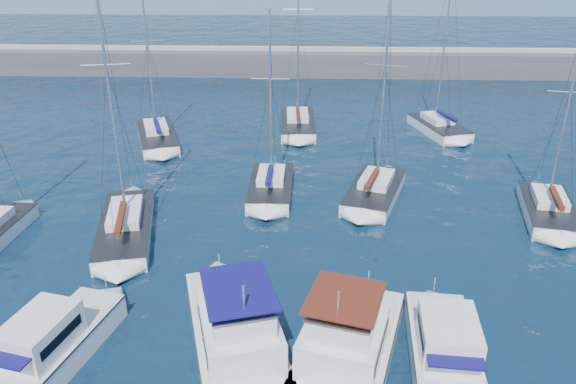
{
  "coord_description": "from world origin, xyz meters",
  "views": [
    {
      "loc": [
        1.42,
        -22.7,
        17.07
      ],
      "look_at": [
        0.33,
        7.66,
        3.0
      ],
      "focal_mm": 35.0,
      "sensor_mm": 36.0,
      "label": 1
    }
  ],
  "objects_px": {
    "sailboat_mid_b": "(126,227)",
    "sailboat_mid_c": "(271,187)",
    "sailboat_back_b": "(298,123)",
    "motor_yacht_port_outer": "(54,345)",
    "sailboat_mid_d": "(375,191)",
    "motor_yacht_stbd_outer": "(444,348)",
    "motor_yacht_port_inner": "(237,337)",
    "sailboat_back_c": "(439,127)",
    "sailboat_back_a": "(157,136)",
    "motor_yacht_stbd_inner": "(346,348)",
    "sailboat_mid_e": "(549,210)"
  },
  "relations": [
    {
      "from": "sailboat_back_a",
      "to": "motor_yacht_port_inner",
      "type": "bearing_deg",
      "value": -88.52
    },
    {
      "from": "sailboat_mid_b",
      "to": "sailboat_back_b",
      "type": "bearing_deg",
      "value": 51.96
    },
    {
      "from": "motor_yacht_stbd_outer",
      "to": "sailboat_mid_c",
      "type": "relative_size",
      "value": 0.53
    },
    {
      "from": "sailboat_mid_b",
      "to": "sailboat_back_a",
      "type": "distance_m",
      "value": 17.12
    },
    {
      "from": "motor_yacht_stbd_inner",
      "to": "sailboat_mid_b",
      "type": "distance_m",
      "value": 17.24
    },
    {
      "from": "sailboat_mid_e",
      "to": "sailboat_back_c",
      "type": "bearing_deg",
      "value": 113.21
    },
    {
      "from": "motor_yacht_port_inner",
      "to": "sailboat_mid_d",
      "type": "relative_size",
      "value": 0.71
    },
    {
      "from": "sailboat_mid_b",
      "to": "sailboat_back_c",
      "type": "xyz_separation_m",
      "value": [
        23.47,
        20.54,
        0.0
      ]
    },
    {
      "from": "motor_yacht_port_outer",
      "to": "sailboat_mid_d",
      "type": "distance_m",
      "value": 23.35
    },
    {
      "from": "sailboat_mid_b",
      "to": "sailboat_mid_c",
      "type": "bearing_deg",
      "value": 24.25
    },
    {
      "from": "sailboat_back_b",
      "to": "sailboat_back_a",
      "type": "bearing_deg",
      "value": -164.45
    },
    {
      "from": "sailboat_mid_b",
      "to": "sailboat_mid_e",
      "type": "bearing_deg",
      "value": -5.08
    },
    {
      "from": "sailboat_mid_b",
      "to": "sailboat_back_c",
      "type": "distance_m",
      "value": 31.19
    },
    {
      "from": "motor_yacht_stbd_inner",
      "to": "sailboat_back_b",
      "type": "height_order",
      "value": "sailboat_back_b"
    },
    {
      "from": "sailboat_mid_b",
      "to": "sailboat_mid_d",
      "type": "distance_m",
      "value": 17.04
    },
    {
      "from": "motor_yacht_stbd_outer",
      "to": "sailboat_back_c",
      "type": "height_order",
      "value": "sailboat_back_c"
    },
    {
      "from": "motor_yacht_stbd_outer",
      "to": "sailboat_back_c",
      "type": "xyz_separation_m",
      "value": [
        6.34,
        31.54,
        -0.41
      ]
    },
    {
      "from": "motor_yacht_port_inner",
      "to": "sailboat_back_b",
      "type": "relative_size",
      "value": 0.6
    },
    {
      "from": "motor_yacht_stbd_inner",
      "to": "sailboat_mid_c",
      "type": "height_order",
      "value": "sailboat_mid_c"
    },
    {
      "from": "motor_yacht_stbd_outer",
      "to": "sailboat_mid_d",
      "type": "bearing_deg",
      "value": 98.7
    },
    {
      "from": "motor_yacht_stbd_outer",
      "to": "sailboat_back_b",
      "type": "distance_m",
      "value": 32.79
    },
    {
      "from": "motor_yacht_port_inner",
      "to": "sailboat_mid_c",
      "type": "distance_m",
      "value": 17.19
    },
    {
      "from": "sailboat_mid_d",
      "to": "sailboat_back_c",
      "type": "bearing_deg",
      "value": 80.98
    },
    {
      "from": "sailboat_mid_b",
      "to": "sailboat_back_c",
      "type": "height_order",
      "value": "sailboat_mid_b"
    },
    {
      "from": "sailboat_mid_c",
      "to": "motor_yacht_stbd_outer",
      "type": "bearing_deg",
      "value": -63.3
    },
    {
      "from": "motor_yacht_stbd_inner",
      "to": "motor_yacht_stbd_outer",
      "type": "relative_size",
      "value": 1.31
    },
    {
      "from": "motor_yacht_port_outer",
      "to": "sailboat_mid_b",
      "type": "height_order",
      "value": "sailboat_mid_b"
    },
    {
      "from": "sailboat_mid_e",
      "to": "sailboat_back_a",
      "type": "height_order",
      "value": "sailboat_back_a"
    },
    {
      "from": "sailboat_mid_e",
      "to": "sailboat_back_c",
      "type": "distance_m",
      "value": 17.56
    },
    {
      "from": "sailboat_mid_b",
      "to": "sailboat_back_a",
      "type": "height_order",
      "value": "sailboat_mid_b"
    },
    {
      "from": "motor_yacht_port_inner",
      "to": "sailboat_back_c",
      "type": "relative_size",
      "value": 0.7
    },
    {
      "from": "motor_yacht_stbd_inner",
      "to": "sailboat_back_c",
      "type": "xyz_separation_m",
      "value": [
        10.54,
        31.93,
        -0.6
      ]
    },
    {
      "from": "motor_yacht_port_outer",
      "to": "sailboat_back_a",
      "type": "distance_m",
      "value": 28.54
    },
    {
      "from": "motor_yacht_port_inner",
      "to": "sailboat_back_c",
      "type": "xyz_separation_m",
      "value": [
        15.22,
        31.37,
        -0.6
      ]
    },
    {
      "from": "sailboat_mid_e",
      "to": "sailboat_back_b",
      "type": "relative_size",
      "value": 0.75
    },
    {
      "from": "sailboat_mid_c",
      "to": "sailboat_mid_e",
      "type": "xyz_separation_m",
      "value": [
        18.49,
        -2.99,
        -0.0
      ]
    },
    {
      "from": "sailboat_mid_b",
      "to": "sailboat_mid_d",
      "type": "height_order",
      "value": "sailboat_mid_b"
    },
    {
      "from": "sailboat_back_a",
      "to": "sailboat_mid_e",
      "type": "bearing_deg",
      "value": -44.13
    },
    {
      "from": "sailboat_mid_e",
      "to": "motor_yacht_stbd_inner",
      "type": "bearing_deg",
      "value": -122.56
    },
    {
      "from": "motor_yacht_stbd_outer",
      "to": "sailboat_mid_b",
      "type": "xyz_separation_m",
      "value": [
        -17.13,
        11.01,
        -0.41
      ]
    },
    {
      "from": "motor_yacht_stbd_outer",
      "to": "sailboat_back_a",
      "type": "distance_m",
      "value": 34.05
    },
    {
      "from": "motor_yacht_port_outer",
      "to": "sailboat_back_a",
      "type": "height_order",
      "value": "sailboat_back_a"
    },
    {
      "from": "sailboat_mid_c",
      "to": "sailboat_mid_d",
      "type": "bearing_deg",
      "value": -2.67
    },
    {
      "from": "motor_yacht_port_outer",
      "to": "sailboat_mid_d",
      "type": "relative_size",
      "value": 0.5
    },
    {
      "from": "motor_yacht_port_outer",
      "to": "sailboat_back_a",
      "type": "relative_size",
      "value": 0.53
    },
    {
      "from": "sailboat_back_c",
      "to": "sailboat_mid_b",
      "type": "bearing_deg",
      "value": -155.94
    },
    {
      "from": "motor_yacht_port_inner",
      "to": "sailboat_back_a",
      "type": "relative_size",
      "value": 0.75
    },
    {
      "from": "motor_yacht_port_outer",
      "to": "sailboat_back_c",
      "type": "bearing_deg",
      "value": 67.87
    },
    {
      "from": "sailboat_mid_d",
      "to": "sailboat_back_a",
      "type": "xyz_separation_m",
      "value": [
        -18.25,
        11.03,
        -0.02
      ]
    },
    {
      "from": "sailboat_mid_e",
      "to": "sailboat_mid_b",
      "type": "bearing_deg",
      "value": -161.65
    }
  ]
}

